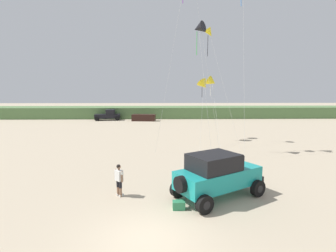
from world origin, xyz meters
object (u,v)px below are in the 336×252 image
Objects in this scene: distant_pickup at (108,115)px; kite_orange_streamer at (209,33)px; distant_sedan at (144,118)px; kite_white_parafoil at (204,85)px; person_watching at (119,178)px; jeep at (217,174)px; kite_green_box at (199,28)px; kite_purple_stunt at (212,82)px; cooler_box at (179,205)px.

kite_orange_streamer is at bearing -54.04° from distant_pickup.
kite_white_parafoil is at bearing -61.14° from distant_sedan.
distant_sedan is (-1.05, 33.48, -0.34)m from person_watching.
kite_green_box is at bearing 87.80° from jeep.
distant_pickup is at bearing 109.94° from jeep.
distant_pickup is at bearing 175.52° from distant_sedan.
kite_orange_streamer is at bearing 63.57° from person_watching.
distant_pickup is at bearing 125.96° from kite_orange_streamer.
jeep is 37.25m from distant_pickup.
distant_sedan is 0.59× the size of kite_purple_stunt.
person_watching is 0.25× the size of kite_white_parafoil.
kite_white_parafoil is 0.60× the size of kite_green_box.
kite_orange_streamer reaches higher than kite_white_parafoil.
jeep is 17.79m from kite_orange_streamer.
kite_purple_stunt is at bearing 67.24° from kite_orange_streamer.
kite_purple_stunt is at bearing 80.04° from jeep.
cooler_box is 35.25m from distant_sedan.
kite_purple_stunt is at bearing 68.57° from kite_green_box.
kite_white_parafoil reaches higher than person_watching.
kite_orange_streamer reaches higher than kite_purple_stunt.
cooler_box is at bearing -102.92° from kite_white_parafoil.
kite_orange_streamer is (1.77, 4.62, 0.63)m from kite_green_box.
kite_white_parafoil is at bearing -133.33° from kite_purple_stunt.
distant_pickup is 0.71× the size of kite_white_parafoil.
kite_white_parafoil is (14.42, -20.00, 5.08)m from distant_pickup.
kite_purple_stunt reaches higher than person_watching.
distant_pickup reaches higher than distant_sedan.
kite_purple_stunt is (2.85, 16.21, 5.18)m from jeep.
jeep is 4.97m from person_watching.
kite_orange_streamer is (7.11, 14.30, 10.28)m from person_watching.
cooler_box is 19.74m from kite_orange_streamer.
kite_green_box is 4.99m from kite_orange_streamer.
jeep is at bearing -99.96° from kite_purple_stunt.
kite_purple_stunt reaches higher than cooler_box.
kite_orange_streamer is (14.85, -20.47, 10.28)m from distant_pickup.
distant_pickup is at bearing 125.79° from kite_white_parafoil.
kite_green_box reaches higher than jeep.
kite_green_box reaches higher than kite_purple_stunt.
distant_sedan is (-6.01, 33.73, -0.60)m from jeep.
distant_sedan is at bearing 116.82° from kite_purple_stunt.
cooler_box is 0.08× the size of kite_purple_stunt.
kite_orange_streamer is (2.15, 14.55, 10.02)m from jeep.
kite_green_box is (6.39, -23.80, 9.98)m from distant_sedan.
kite_orange_streamer reaches higher than cooler_box.
kite_purple_stunt is (8.86, -17.52, 5.78)m from distant_sedan.
jeep reaches higher than person_watching.
kite_green_box is at bearing -104.74° from kite_white_parafoil.
kite_green_box reaches higher than distant_pickup.
kite_purple_stunt is at bearing 46.67° from kite_white_parafoil.
jeep reaches higher than distant_sedan.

